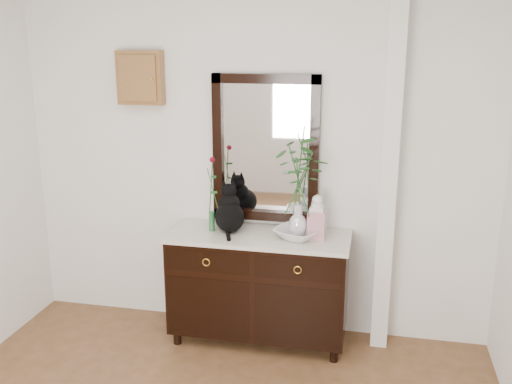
% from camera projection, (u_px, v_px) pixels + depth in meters
% --- Properties ---
extents(wall_back, '(3.60, 0.04, 2.70)m').
position_uv_depth(wall_back, '(253.00, 160.00, 4.28)').
color(wall_back, white).
rests_on(wall_back, ground).
extents(pilaster, '(0.12, 0.20, 2.70)m').
position_uv_depth(pilaster, '(389.00, 169.00, 4.01)').
color(pilaster, white).
rests_on(pilaster, ground).
extents(sideboard, '(1.33, 0.52, 0.82)m').
position_uv_depth(sideboard, '(259.00, 282.00, 4.26)').
color(sideboard, black).
rests_on(sideboard, ground).
extents(wall_mirror, '(0.80, 0.06, 1.10)m').
position_uv_depth(wall_mirror, '(265.00, 149.00, 4.23)').
color(wall_mirror, black).
rests_on(wall_mirror, wall_back).
extents(key_cabinet, '(0.35, 0.10, 0.40)m').
position_uv_depth(key_cabinet, '(141.00, 78.00, 4.26)').
color(key_cabinet, brown).
rests_on(key_cabinet, wall_back).
extents(cat, '(0.33, 0.37, 0.35)m').
position_uv_depth(cat, '(229.00, 208.00, 4.20)').
color(cat, black).
rests_on(cat, sideboard).
extents(lotus_bowl, '(0.41, 0.41, 0.08)m').
position_uv_depth(lotus_bowl, '(298.00, 233.00, 4.07)').
color(lotus_bowl, white).
rests_on(lotus_bowl, sideboard).
extents(vase_branches, '(0.39, 0.39, 0.81)m').
position_uv_depth(vase_branches, '(299.00, 181.00, 3.97)').
color(vase_branches, silver).
rests_on(vase_branches, lotus_bowl).
extents(bud_vase_rose, '(0.07, 0.07, 0.57)m').
position_uv_depth(bud_vase_rose, '(211.00, 194.00, 4.17)').
color(bud_vase_rose, '#296536').
rests_on(bud_vase_rose, sideboard).
extents(ginger_jar, '(0.13, 0.13, 0.33)m').
position_uv_depth(ginger_jar, '(317.00, 216.00, 4.04)').
color(ginger_jar, white).
rests_on(ginger_jar, sideboard).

